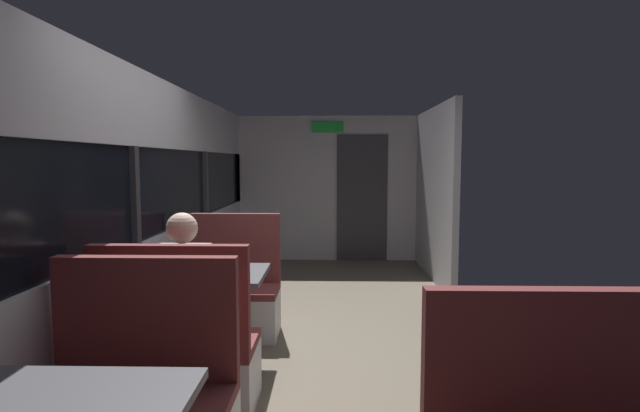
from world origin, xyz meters
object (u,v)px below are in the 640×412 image
Objects in this scene: bench_mid_window_facing_end at (180,361)px; bench_mid_window_facing_entry at (227,299)px; seated_passenger at (183,325)px; dining_table_mid_window at (207,285)px.

bench_mid_window_facing_entry is (0.00, 1.40, 0.00)m from bench_mid_window_facing_end.
bench_mid_window_facing_end is 0.87× the size of seated_passenger.
seated_passenger is (0.00, -1.33, 0.21)m from bench_mid_window_facing_entry.
bench_mid_window_facing_end is at bearing -90.00° from dining_table_mid_window.
seated_passenger is (0.00, 0.07, 0.21)m from bench_mid_window_facing_end.
bench_mid_window_facing_end and bench_mid_window_facing_entry have the same top height.
seated_passenger reaches higher than bench_mid_window_facing_end.
bench_mid_window_facing_end is 1.40m from bench_mid_window_facing_entry.
dining_table_mid_window is 0.64m from seated_passenger.
bench_mid_window_facing_end is at bearing -90.00° from seated_passenger.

